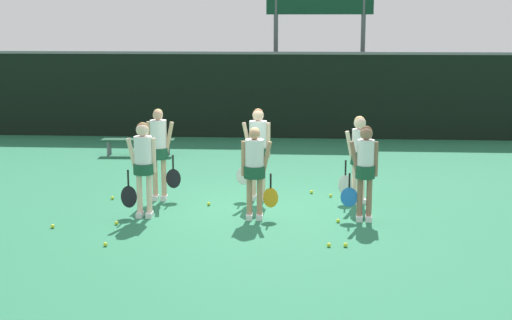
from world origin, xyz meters
TOP-DOWN VIEW (x-y plane):
  - ground_plane at (0.00, 0.00)m, footprint 140.00×140.00m
  - fence_windscreen at (0.00, 8.38)m, footprint 60.00×0.08m
  - scoreboard at (1.31, 9.72)m, footprint 3.30×0.15m
  - bench_courtside at (-3.43, 5.21)m, footprint 1.90×0.44m
  - player_0 at (-1.95, -0.67)m, footprint 0.65×0.36m
  - player_1 at (0.04, -0.67)m, footprint 0.65×0.38m
  - player_2 at (1.95, -0.64)m, footprint 0.63×0.34m
  - player_3 at (-1.92, 0.59)m, footprint 0.65×0.37m
  - player_4 at (-0.01, 0.72)m, footprint 0.67×0.40m
  - player_5 at (1.93, 0.61)m, footprint 0.59×0.34m
  - tennis_ball_0 at (1.56, -2.19)m, footprint 0.07×0.07m
  - tennis_ball_1 at (-2.17, -2.42)m, footprint 0.07×0.07m
  - tennis_ball_2 at (-2.32, -1.22)m, footprint 0.07×0.07m
  - tennis_ball_3 at (1.30, -2.21)m, footprint 0.07×0.07m
  - tennis_ball_4 at (1.44, 1.03)m, footprint 0.06×0.06m
  - tennis_ball_5 at (1.05, 1.30)m, footprint 0.07×0.07m
  - tennis_ball_6 at (-3.34, -1.50)m, footprint 0.07×0.07m
  - tennis_ball_7 at (1.50, -0.83)m, footprint 0.07×0.07m
  - tennis_ball_8 at (-0.90, 0.19)m, footprint 0.07×0.07m
  - tennis_ball_9 at (-2.86, 0.54)m, footprint 0.07×0.07m

SIDE VIEW (x-z plane):
  - ground_plane at x=0.00m, z-range 0.00..0.00m
  - tennis_ball_4 at x=1.44m, z-range 0.00..0.06m
  - tennis_ball_1 at x=-2.17m, z-range 0.00..0.07m
  - tennis_ball_2 at x=-2.32m, z-range 0.00..0.07m
  - tennis_ball_3 at x=1.30m, z-range 0.00..0.07m
  - tennis_ball_9 at x=-2.86m, z-range 0.00..0.07m
  - tennis_ball_7 at x=1.50m, z-range 0.00..0.07m
  - tennis_ball_0 at x=1.56m, z-range 0.00..0.07m
  - tennis_ball_8 at x=-0.90m, z-range 0.00..0.07m
  - tennis_ball_6 at x=-3.34m, z-range 0.00..0.07m
  - tennis_ball_5 at x=1.05m, z-range 0.00..0.07m
  - bench_courtside at x=-3.43m, z-range 0.16..0.60m
  - player_1 at x=0.04m, z-range 0.14..1.78m
  - player_2 at x=1.95m, z-range 0.15..1.83m
  - player_5 at x=1.93m, z-range 0.15..1.84m
  - player_0 at x=-1.95m, z-range 0.16..1.87m
  - player_3 at x=-1.92m, z-range 0.16..1.96m
  - player_4 at x=-0.01m, z-range 0.18..1.98m
  - fence_windscreen at x=0.00m, z-range 0.01..2.59m
  - scoreboard at x=1.31m, z-range 1.36..6.32m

